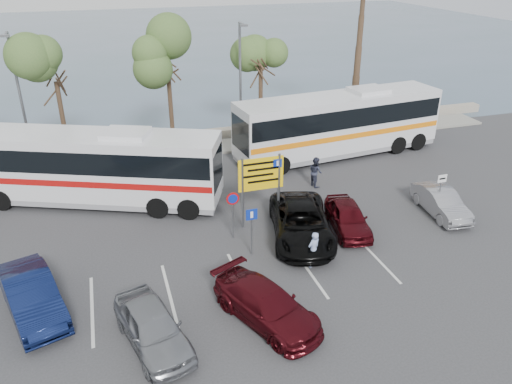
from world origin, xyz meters
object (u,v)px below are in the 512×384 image
object	(u,v)px
street_lamp_left	(20,97)
pedestrian_far	(316,172)
car_maroon	(267,305)
car_red	(348,217)
car_silver_a	(153,327)
suv_black	(301,223)
direction_sign	(261,179)
coach_bus_left	(93,170)
car_blue	(32,296)
coach_bus_right	(339,126)
pedestrian_near	(314,250)
car_silver_b	(441,202)
street_lamp_right	(241,80)

from	to	relation	value
street_lamp_left	pedestrian_far	distance (m)	17.26
car_maroon	car_red	xyz separation A→B (m)	(5.77, 5.00, -0.00)
car_silver_a	suv_black	bearing A→B (deg)	19.63
direction_sign	coach_bus_left	world-z (taller)	coach_bus_left
street_lamp_left	car_maroon	size ratio (longest dim) A/B	1.73
car_silver_a	pedestrian_far	size ratio (longest dim) A/B	2.43
street_lamp_left	coach_bus_left	xyz separation A→B (m)	(3.50, -5.48, -2.71)
street_lamp_left	car_blue	bearing A→B (deg)	-85.93
car_silver_a	coach_bus_right	bearing A→B (deg)	31.40
car_blue	direction_sign	bearing A→B (deg)	3.00
pedestrian_near	pedestrian_far	bearing A→B (deg)	-134.95
car_silver_b	car_maroon	bearing A→B (deg)	-149.83
coach_bus_right	car_red	bearing A→B (deg)	-112.92
direction_sign	pedestrian_near	distance (m)	4.48
street_lamp_right	pedestrian_near	xyz separation A→B (m)	(-1.00, -14.38, -3.78)
car_maroon	suv_black	xyz separation A→B (m)	(3.37, 4.98, 0.11)
car_red	car_silver_a	bearing A→B (deg)	-142.58
coach_bus_right	pedestrian_near	bearing A→B (deg)	-120.24
car_maroon	car_blue	bearing A→B (deg)	135.83
car_red	pedestrian_near	bearing A→B (deg)	-129.48
car_maroon	coach_bus_left	bearing A→B (deg)	91.74
street_lamp_left	street_lamp_right	distance (m)	13.00
car_silver_a	car_maroon	world-z (taller)	car_silver_a
street_lamp_left	coach_bus_left	world-z (taller)	street_lamp_left
car_silver_a	suv_black	world-z (taller)	suv_black
car_silver_a	pedestrian_far	xyz separation A→B (m)	(10.32, 10.00, 0.15)
suv_black	pedestrian_near	xyz separation A→B (m)	(-0.40, -2.34, 0.04)
suv_black	car_red	bearing A→B (deg)	15.28
coach_bus_left	coach_bus_right	world-z (taller)	coach_bus_right
car_silver_a	direction_sign	bearing A→B (deg)	33.83
car_silver_a	pedestrian_near	size ratio (longest dim) A/B	2.55
street_lamp_right	car_maroon	bearing A→B (deg)	-103.12
coach_bus_right	suv_black	xyz separation A→B (m)	(-6.16, -8.92, -1.17)
car_silver_a	pedestrian_far	bearing A→B (deg)	29.81
car_red	pedestrian_far	distance (m)	5.03
coach_bus_right	car_silver_b	bearing A→B (deg)	-80.80
car_silver_b	pedestrian_near	size ratio (longest dim) A/B	2.40
coach_bus_right	pedestrian_near	distance (m)	13.08
direction_sign	car_red	size ratio (longest dim) A/B	0.92
street_lamp_right	suv_black	distance (m)	12.65
pedestrian_far	street_lamp_right	bearing A→B (deg)	11.13
car_red	suv_black	world-z (taller)	suv_black
car_silver_a	street_lamp_left	bearing A→B (deg)	92.08
coach_bus_left	car_blue	size ratio (longest dim) A/B	2.80
direction_sign	car_silver_a	distance (m)	9.16
car_silver_b	suv_black	bearing A→B (deg)	-174.17
street_lamp_left	coach_bus_right	world-z (taller)	street_lamp_left
direction_sign	coach_bus_left	xyz separation A→B (m)	(-7.50, 4.85, -0.55)
pedestrian_near	coach_bus_left	bearing A→B (deg)	-67.01
car_red	coach_bus_left	bearing A→B (deg)	160.32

